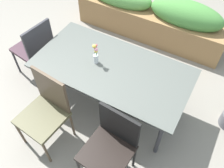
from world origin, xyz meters
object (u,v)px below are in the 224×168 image
chair_end_left (35,47)px  chair_near_left (46,108)px  chair_near_right (111,144)px  flower_vase (96,55)px  dining_table (112,70)px  planter_box (151,16)px

chair_end_left → chair_near_left: 1.05m
chair_near_right → flower_vase: bearing=-45.5°
dining_table → chair_end_left: (-1.16, -0.01, -0.15)m
dining_table → chair_end_left: chair_end_left is taller
flower_vase → planter_box: bearing=89.0°
dining_table → flower_vase: size_ratio=6.59×
chair_near_left → flower_vase: 0.79m
chair_end_left → planter_box: size_ratio=0.37×
chair_near_left → chair_near_right: size_ratio=1.07×
chair_end_left → flower_vase: flower_vase is taller
dining_table → chair_near_left: bearing=-118.3°
dining_table → flower_vase: 0.26m
chair_near_left → planter_box: bearing=-90.2°
dining_table → chair_near_right: bearing=-61.1°
chair_end_left → flower_vase: (0.97, -0.01, 0.32)m
dining_table → chair_near_left: size_ratio=1.87×
chair_near_right → planter_box: size_ratio=0.37×
dining_table → chair_near_right: (0.40, -0.73, -0.14)m
chair_near_right → planter_box: bearing=-71.5°
chair_near_left → flower_vase: (0.20, 0.70, 0.29)m
dining_table → planter_box: size_ratio=0.73×
chair_near_left → flower_vase: flower_vase is taller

